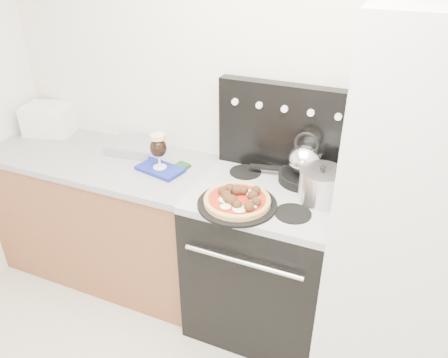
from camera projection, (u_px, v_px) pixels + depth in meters
The scene contains 16 objects.
room_shell at pixel (166, 229), 1.45m from camera, with size 3.52×3.01×2.52m.
base_cabinet at pixel (108, 218), 2.93m from camera, with size 1.45×0.60×0.86m, color brown.
countertop at pixel (99, 159), 2.71m from camera, with size 1.48×0.63×0.04m, color #98989B.
stove_body at pixel (263, 262), 2.53m from camera, with size 0.76×0.65×0.88m, color black.
cooktop at pixel (267, 195), 2.30m from camera, with size 0.76×0.65×0.04m, color #ADADB2.
backguard at pixel (285, 129), 2.39m from camera, with size 0.76×0.08×0.50m, color black.
fridge at pixel (410, 220), 2.02m from camera, with size 0.64×0.68×1.90m, color silver.
toaster_oven at pixel (50, 119), 2.97m from camera, with size 0.31×0.23×0.20m, color silver.
foil_sheet at pixel (134, 147), 2.74m from camera, with size 0.31×0.23×0.06m, color white.
oven_mitt at pixel (160, 169), 2.53m from camera, with size 0.27×0.15×0.02m, color navy.
beer_glass at pixel (159, 151), 2.47m from camera, with size 0.10×0.10×0.21m, color black, non-canonical shape.
pizza_pan at pixel (237, 204), 2.18m from camera, with size 0.40×0.40×0.01m, color black.
pizza at pixel (237, 199), 2.16m from camera, with size 0.33×0.33×0.05m, color tan, non-canonical shape.
skillet at pixel (303, 177), 2.38m from camera, with size 0.27×0.27×0.05m, color black.
tea_kettle at pixel (305, 157), 2.31m from camera, with size 0.18×0.18×0.20m, color silver, non-canonical shape.
stock_pot at pixel (321, 186), 2.18m from camera, with size 0.22×0.22×0.16m, color silver.
Camera 1 is at (0.64, -0.71, 2.12)m, focal length 35.00 mm.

